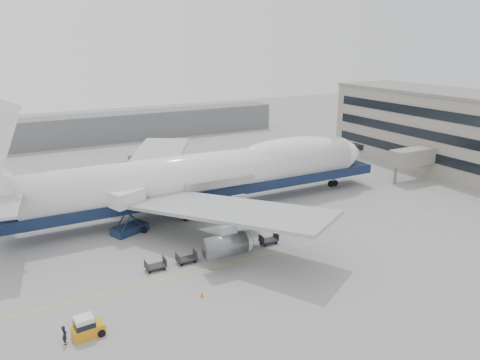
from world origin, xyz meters
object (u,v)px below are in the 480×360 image
airliner (208,174)px  baggage_tug (87,328)px  ground_worker (65,335)px  catering_truck (128,209)px

airliner → baggage_tug: size_ratio=23.79×
airliner → ground_worker: size_ratio=38.00×
catering_truck → ground_worker: (-11.54, -21.23, -2.55)m
airliner → ground_worker: airliner is taller
baggage_tug → ground_worker: (-1.88, -0.19, -0.00)m
airliner → baggage_tug: (-23.04, -24.52, -4.74)m
catering_truck → baggage_tug: (-9.65, -21.04, -2.55)m
catering_truck → baggage_tug: 23.29m
catering_truck → baggage_tug: catering_truck is taller
airliner → catering_truck: bearing=-165.4°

